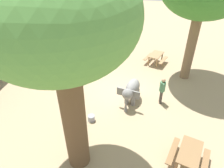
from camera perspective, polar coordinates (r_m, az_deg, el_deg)
The scene contains 9 objects.
ground_plane at distance 12.43m, azimuth 3.77°, elevation -2.48°, with size 60.00×60.00×0.00m, color tan.
elephant at distance 11.22m, azimuth 5.58°, elevation -1.71°, with size 1.92×1.38×1.32m.
person_handler at distance 11.41m, azimuth 14.10°, elevation -1.37°, with size 0.51×0.32×1.62m.
shade_tree_main at distance 5.66m, azimuth -14.41°, elevation 16.60°, with size 4.73×4.34×7.54m.
wooden_bench at distance 15.50m, azimuth -2.87°, elevation 7.22°, with size 1.43×1.00×0.88m.
picnic_table_near at distance 15.92m, azimuth 12.36°, elevation 7.66°, with size 1.97×1.96×0.78m.
picnic_table_far at distance 8.88m, azimuth 21.17°, elevation -18.22°, with size 1.94×1.93×0.78m.
market_stall_white at distance 17.87m, azimuth -28.06°, elevation 9.27°, with size 2.50×2.50×2.52m.
feed_bucket at distance 10.44m, azimuth -5.89°, elevation -9.64°, with size 0.36×0.36×0.32m, color gray.
Camera 1 is at (-10.12, -0.47, 7.20)m, focal length 32.10 mm.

